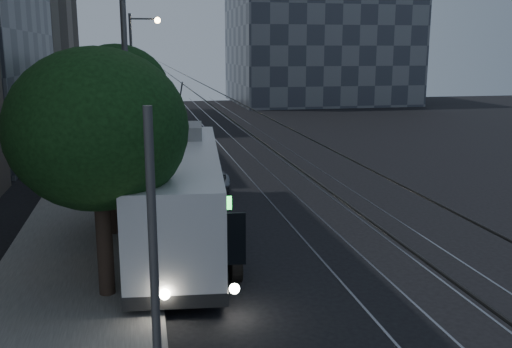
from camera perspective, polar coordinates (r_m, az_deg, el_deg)
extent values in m
plane|color=black|center=(20.31, 4.60, -7.27)|extent=(120.00, 120.00, 0.00)
cube|color=#65635E|center=(39.00, -14.49, 1.98)|extent=(5.00, 90.00, 0.15)
cube|color=gray|center=(39.37, -3.10, 2.35)|extent=(0.08, 90.00, 0.02)
cube|color=gray|center=(39.60, -1.04, 2.43)|extent=(0.08, 90.00, 0.02)
cube|color=gray|center=(39.91, 1.16, 2.50)|extent=(0.08, 90.00, 0.02)
cube|color=gray|center=(40.25, 3.17, 2.57)|extent=(0.08, 90.00, 0.02)
cylinder|color=black|center=(38.41, -9.40, 10.35)|extent=(0.02, 90.00, 0.02)
cylinder|color=black|center=(38.45, -8.35, 10.39)|extent=(0.02, 90.00, 0.02)
cylinder|color=#4F4F51|center=(9.18, -10.05, -12.25)|extent=(0.14, 0.14, 6.00)
cylinder|color=#4F4F51|center=(28.61, -11.29, 4.45)|extent=(0.14, 0.14, 6.00)
cylinder|color=#4F4F51|center=(48.51, -11.52, 7.56)|extent=(0.14, 0.14, 6.00)
cylinder|color=#4F4F51|center=(68.47, -11.62, 8.86)|extent=(0.14, 0.14, 6.00)
cube|color=#3A3F4A|center=(77.19, 6.34, 16.08)|extent=(22.00, 18.00, 24.00)
cube|color=silver|center=(20.45, -7.56, -1.77)|extent=(3.90, 12.74, 2.98)
cube|color=black|center=(20.81, -7.46, -5.33)|extent=(3.94, 12.78, 0.37)
cube|color=black|center=(20.92, -7.67, -1.08)|extent=(3.70, 10.15, 1.10)
cube|color=black|center=(14.40, -5.76, -6.58)|extent=(2.36, 0.31, 1.36)
cube|color=black|center=(26.49, -8.56, 1.94)|extent=(2.16, 0.29, 1.04)
cube|color=#2AFF4E|center=(14.12, -5.84, -2.97)|extent=(1.67, 0.23, 0.33)
cube|color=gray|center=(23.19, -8.25, 4.28)|extent=(2.48, 2.51, 0.52)
sphere|color=white|center=(14.79, -9.12, -11.81)|extent=(0.27, 0.27, 0.27)
sphere|color=white|center=(14.95, -2.17, -11.38)|extent=(0.27, 0.27, 0.27)
cylinder|color=#4F4F51|center=(24.16, -9.22, 6.76)|extent=(0.06, 4.73, 2.21)
cylinder|color=#4F4F51|center=(24.19, -7.73, 6.81)|extent=(0.06, 4.73, 2.21)
cylinder|color=black|center=(16.98, -10.80, -9.57)|extent=(0.31, 1.04, 1.04)
cylinder|color=black|center=(17.18, -2.12, -9.09)|extent=(0.31, 1.04, 1.04)
cylinder|color=black|center=(23.41, -11.10, -3.46)|extent=(0.31, 1.04, 1.04)
cylinder|color=black|center=(23.56, -4.85, -3.18)|extent=(0.31, 1.04, 1.04)
cylinder|color=black|center=(25.35, -11.16, -2.25)|extent=(0.31, 1.04, 1.04)
cylinder|color=black|center=(25.48, -5.39, -2.00)|extent=(0.31, 1.04, 1.04)
imported|color=#929699|center=(28.76, -5.91, 0.11)|extent=(2.92, 5.60, 1.51)
imported|color=#BBBCC0|center=(33.90, -6.81, 1.93)|extent=(2.94, 4.69, 1.49)
imported|color=silver|center=(38.38, -9.74, 2.86)|extent=(2.66, 4.55, 1.24)
imported|color=silver|center=(45.78, -9.29, 4.52)|extent=(2.92, 4.69, 1.46)
imported|color=#AEAEB2|center=(50.69, -9.90, 5.12)|extent=(1.98, 3.86, 1.26)
cylinder|color=#30231B|center=(16.28, -14.87, -7.13)|extent=(0.44, 0.44, 2.97)
ellipsoid|color=black|center=(15.53, -15.53, 4.34)|extent=(4.77, 4.77, 4.29)
cylinder|color=#30231B|center=(21.67, -14.07, -3.06)|extent=(0.44, 0.44, 2.38)
ellipsoid|color=black|center=(21.15, -14.44, 3.83)|extent=(3.84, 3.84, 3.46)
cylinder|color=#30231B|center=(31.26, -13.40, 1.87)|extent=(0.44, 0.44, 2.63)
ellipsoid|color=black|center=(30.85, -13.71, 8.01)|extent=(5.45, 5.45, 4.91)
cylinder|color=#30231B|center=(37.63, -13.84, 3.57)|extent=(0.44, 0.44, 2.63)
ellipsoid|color=black|center=(37.31, -14.08, 8.02)|extent=(4.30, 4.30, 3.87)
cylinder|color=#30231B|center=(46.04, -13.44, 5.35)|extent=(0.44, 0.44, 2.99)
ellipsoid|color=black|center=(45.79, -13.63, 9.04)|extent=(3.94, 3.94, 3.54)
cylinder|color=#30231B|center=(52.37, -13.33, 5.85)|extent=(0.44, 0.44, 2.44)
ellipsoid|color=black|center=(52.14, -13.50, 9.19)|extent=(4.91, 4.91, 4.42)
cylinder|color=#4F4F51|center=(19.84, -12.80, 8.14)|extent=(0.20, 0.20, 10.90)
cylinder|color=#4F4F51|center=(43.54, -12.25, 9.25)|extent=(0.20, 0.20, 9.39)
cylinder|color=#4F4F51|center=(43.55, -11.11, 14.99)|extent=(2.06, 0.12, 0.12)
sphere|color=#F3C886|center=(43.57, -9.82, 14.91)|extent=(0.44, 0.44, 0.44)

